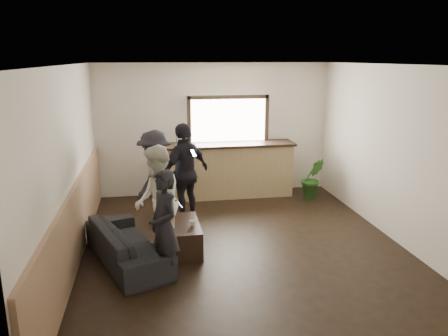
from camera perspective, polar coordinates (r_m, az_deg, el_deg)
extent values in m
cube|color=black|center=(6.96, 2.47, -10.39)|extent=(5.00, 6.00, 0.01)
cube|color=silver|center=(6.33, 2.74, 13.32)|extent=(5.00, 6.00, 0.01)
cube|color=silver|center=(9.40, -1.31, 5.06)|extent=(5.00, 0.01, 2.80)
cube|color=silver|center=(3.77, 12.48, -9.56)|extent=(5.00, 0.01, 2.80)
cube|color=silver|center=(6.46, -19.61, -0.03)|extent=(0.01, 6.00, 2.80)
cube|color=silver|center=(7.44, 21.76, 1.59)|extent=(0.01, 6.00, 2.80)
cube|color=#A57D5D|center=(6.71, -18.75, -7.07)|extent=(0.06, 5.90, 1.10)
cube|color=tan|center=(9.32, 0.83, -0.36)|extent=(2.60, 0.60, 1.10)
cube|color=black|center=(9.19, 0.85, 3.11)|extent=(2.70, 0.68, 0.05)
cube|color=white|center=(9.38, 0.54, 6.28)|extent=(1.60, 0.06, 0.90)
cube|color=#3F3326|center=(9.30, 0.58, 9.25)|extent=(1.72, 0.08, 0.08)
cube|color=#3F3326|center=(9.24, -4.58, 6.11)|extent=(0.08, 0.08, 1.06)
cube|color=#3F3326|center=(9.54, 5.58, 6.35)|extent=(0.08, 0.08, 1.06)
imported|color=black|center=(6.58, -12.49, -9.63)|extent=(1.37, 2.03, 0.55)
cube|color=black|center=(6.84, -5.58, -8.91)|extent=(0.57, 1.00, 0.44)
imported|color=silver|center=(6.84, -7.03, -6.54)|extent=(0.16, 0.16, 0.09)
imported|color=silver|center=(6.62, -4.11, -7.20)|extent=(0.13, 0.13, 0.09)
imported|color=#2D6623|center=(9.36, 11.49, -1.31)|extent=(0.49, 0.39, 0.87)
imported|color=black|center=(5.81, -7.82, -7.56)|extent=(0.54, 0.65, 1.51)
cube|color=black|center=(5.80, -5.92, -4.71)|extent=(0.11, 0.10, 0.12)
cube|color=white|center=(5.80, -5.92, -4.69)|extent=(0.09, 0.09, 0.11)
imported|color=silver|center=(6.47, -8.72, -4.48)|extent=(0.71, 0.87, 1.68)
cube|color=black|center=(6.43, -6.84, -2.51)|extent=(0.10, 0.08, 0.12)
cube|color=white|center=(6.42, -6.84, -2.50)|extent=(0.08, 0.07, 0.11)
imported|color=black|center=(7.83, -8.96, -1.20)|extent=(1.05, 1.25, 1.68)
cube|color=black|center=(7.68, -7.55, 0.27)|extent=(0.11, 0.11, 0.12)
cube|color=white|center=(7.67, -7.55, 0.29)|extent=(0.10, 0.09, 0.11)
imported|color=black|center=(7.81, -5.08, -0.66)|extent=(1.10, 0.99, 1.80)
cube|color=black|center=(7.56, -4.02, 1.94)|extent=(0.11, 0.12, 0.12)
cube|color=white|center=(7.56, -4.02, 1.96)|extent=(0.10, 0.10, 0.11)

